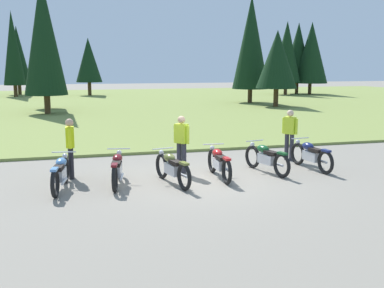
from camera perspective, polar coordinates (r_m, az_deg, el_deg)
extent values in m
plane|color=gray|center=(12.49, 0.73, -4.52)|extent=(140.00, 140.00, 0.00)
cube|color=olive|center=(37.86, -10.29, 5.01)|extent=(80.00, 44.00, 0.10)
cylinder|color=#47331E|center=(30.18, -17.70, 4.67)|extent=(0.36, 0.36, 1.29)
cone|color=black|center=(30.14, -18.14, 12.81)|extent=(2.63, 2.63, 7.29)
cylinder|color=#47331E|center=(50.59, 14.55, 6.68)|extent=(0.36, 0.36, 1.28)
cone|color=black|center=(50.54, 14.74, 11.01)|extent=(3.57, 3.57, 6.37)
cylinder|color=#47331E|center=(51.23, -20.81, 6.45)|extent=(0.36, 0.36, 1.38)
cone|color=black|center=(51.19, -21.05, 10.46)|extent=(2.44, 2.44, 5.80)
cylinder|color=#47331E|center=(37.94, 7.28, 5.96)|extent=(0.36, 0.36, 1.24)
cone|color=black|center=(37.90, 7.42, 12.51)|extent=(2.96, 2.96, 7.43)
cylinder|color=#47331E|center=(33.79, -17.64, 5.03)|extent=(0.36, 0.36, 1.12)
cone|color=black|center=(33.72, -17.98, 11.42)|extent=(2.04, 2.04, 6.42)
cylinder|color=#47331E|center=(51.25, 13.00, 6.93)|extent=(0.36, 0.36, 1.54)
cone|color=black|center=(51.22, 13.17, 11.22)|extent=(3.15, 3.15, 6.15)
cylinder|color=#47331E|center=(48.16, -21.25, 6.17)|extent=(0.36, 0.36, 1.24)
cone|color=black|center=(48.13, -21.56, 11.13)|extent=(2.09, 2.09, 7.11)
cylinder|color=#47331E|center=(34.47, 10.48, 5.69)|extent=(0.36, 0.36, 1.46)
cone|color=black|center=(34.39, 10.62, 10.40)|extent=(3.03, 3.03, 4.21)
cylinder|color=#47331E|center=(48.14, -12.72, 6.72)|extent=(0.36, 0.36, 1.45)
cone|color=black|center=(48.09, -12.86, 10.24)|extent=(2.65, 2.65, 4.46)
cylinder|color=#47331E|center=(49.03, 11.64, 6.77)|extent=(0.36, 0.36, 1.39)
cone|color=black|center=(48.99, 11.80, 11.25)|extent=(3.02, 3.02, 6.26)
torus|color=black|center=(12.55, -15.61, -3.18)|extent=(0.22, 0.71, 0.70)
torus|color=black|center=(11.21, -16.81, -4.77)|extent=(0.22, 0.71, 0.70)
cube|color=silver|center=(11.87, -16.19, -3.69)|extent=(0.30, 0.66, 0.28)
ellipsoid|color=#598CC6|center=(11.98, -16.10, -2.19)|extent=(0.34, 0.52, 0.22)
cube|color=black|center=(11.61, -16.43, -2.89)|extent=(0.30, 0.51, 0.10)
cube|color=#598CC6|center=(11.14, -16.90, -3.07)|extent=(0.19, 0.34, 0.06)
cylinder|color=silver|center=(12.35, -15.79, -0.97)|extent=(0.62, 0.14, 0.03)
sphere|color=silver|center=(12.49, -15.67, -1.46)|extent=(0.14, 0.14, 0.14)
cylinder|color=silver|center=(11.58, -15.74, -4.51)|extent=(0.16, 0.55, 0.07)
torus|color=black|center=(12.71, -9.09, -2.77)|extent=(0.23, 0.71, 0.70)
torus|color=black|center=(11.36, -9.67, -4.30)|extent=(0.23, 0.71, 0.70)
cube|color=silver|center=(12.02, -9.37, -3.26)|extent=(0.32, 0.67, 0.28)
ellipsoid|color=maroon|center=(12.14, -9.34, -1.78)|extent=(0.35, 0.52, 0.22)
cube|color=black|center=(11.76, -9.50, -2.46)|extent=(0.31, 0.51, 0.10)
cube|color=maroon|center=(11.28, -9.72, -2.62)|extent=(0.20, 0.34, 0.06)
cylinder|color=silver|center=(12.52, -9.19, -0.59)|extent=(0.61, 0.15, 0.03)
sphere|color=silver|center=(12.66, -9.13, -1.07)|extent=(0.14, 0.14, 0.14)
cylinder|color=silver|center=(11.74, -8.81, -4.06)|extent=(0.18, 0.55, 0.07)
torus|color=black|center=(12.61, -3.82, -2.77)|extent=(0.24, 0.71, 0.70)
torus|color=black|center=(11.37, -0.99, -4.14)|extent=(0.24, 0.71, 0.70)
cube|color=silver|center=(11.98, -2.48, -3.19)|extent=(0.33, 0.67, 0.28)
ellipsoid|color=brown|center=(12.08, -2.85, -1.72)|extent=(0.35, 0.52, 0.22)
cube|color=black|center=(11.73, -2.04, -2.36)|extent=(0.31, 0.52, 0.10)
cube|color=brown|center=(11.30, -0.99, -2.46)|extent=(0.20, 0.34, 0.06)
cylinder|color=silver|center=(12.42, -3.66, -0.56)|extent=(0.61, 0.16, 0.03)
sphere|color=silver|center=(12.55, -3.87, -1.06)|extent=(0.14, 0.14, 0.14)
cylinder|color=silver|center=(11.80, -1.24, -3.88)|extent=(0.18, 0.55, 0.07)
torus|color=black|center=(13.29, 2.55, -2.11)|extent=(0.13, 0.70, 0.70)
torus|color=black|center=(11.98, 4.38, -3.45)|extent=(0.13, 0.70, 0.70)
cube|color=silver|center=(12.62, 3.42, -2.53)|extent=(0.22, 0.65, 0.28)
ellipsoid|color=#AD1919|center=(12.73, 3.20, -1.13)|extent=(0.28, 0.49, 0.22)
cube|color=black|center=(12.37, 3.72, -1.74)|extent=(0.24, 0.49, 0.10)
cube|color=#AD1919|center=(11.90, 4.40, -1.86)|extent=(0.15, 0.32, 0.06)
cylinder|color=silver|center=(13.10, 2.69, -0.02)|extent=(0.62, 0.05, 0.03)
sphere|color=silver|center=(13.23, 2.54, -0.49)|extent=(0.14, 0.14, 0.14)
cylinder|color=silver|center=(12.40, 4.44, -3.23)|extent=(0.09, 0.55, 0.07)
torus|color=black|center=(13.99, 7.59, -1.59)|extent=(0.25, 0.70, 0.70)
torus|color=black|center=(12.90, 11.20, -2.65)|extent=(0.25, 0.70, 0.70)
cube|color=silver|center=(13.43, 9.33, -1.89)|extent=(0.33, 0.67, 0.28)
ellipsoid|color=#144C23|center=(13.52, 8.90, -0.59)|extent=(0.36, 0.53, 0.22)
cube|color=black|center=(13.22, 9.93, -1.12)|extent=(0.32, 0.52, 0.10)
cube|color=#144C23|center=(12.84, 11.25, -1.17)|extent=(0.21, 0.34, 0.06)
cylinder|color=silver|center=(13.82, 7.88, 0.42)|extent=(0.61, 0.17, 0.03)
sphere|color=silver|center=(13.94, 7.58, -0.04)|extent=(0.14, 0.14, 0.14)
cylinder|color=silver|center=(13.30, 10.58, -2.48)|extent=(0.19, 0.55, 0.07)
torus|color=black|center=(14.73, 13.12, -1.19)|extent=(0.17, 0.71, 0.70)
torus|color=black|center=(13.62, 16.41, -2.22)|extent=(0.17, 0.71, 0.70)
cube|color=silver|center=(14.16, 14.71, -1.48)|extent=(0.26, 0.66, 0.28)
ellipsoid|color=navy|center=(14.25, 14.34, -0.25)|extent=(0.31, 0.50, 0.22)
cube|color=black|center=(13.94, 15.27, -0.76)|extent=(0.27, 0.50, 0.10)
cube|color=navy|center=(13.55, 16.48, -0.81)|extent=(0.17, 0.33, 0.06)
cylinder|color=silver|center=(14.56, 13.42, 0.72)|extent=(0.62, 0.09, 0.03)
sphere|color=silver|center=(14.68, 13.13, 0.28)|extent=(0.14, 0.14, 0.14)
cylinder|color=silver|center=(14.02, 15.87, -2.06)|extent=(0.12, 0.55, 0.07)
cylinder|color=#2D2D38|center=(13.29, -1.63, -1.71)|extent=(0.14, 0.14, 0.88)
cylinder|color=#2D2D38|center=(13.18, -1.01, -1.81)|extent=(0.14, 0.14, 0.88)
cube|color=#C6E52D|center=(13.11, -1.33, 1.33)|extent=(0.39, 0.42, 0.56)
sphere|color=tan|center=(13.05, -1.34, 3.06)|extent=(0.22, 0.22, 0.22)
cylinder|color=#C6E52D|center=(13.25, -2.11, 1.33)|extent=(0.09, 0.09, 0.52)
cylinder|color=#C6E52D|center=(12.97, -0.54, 1.15)|extent=(0.09, 0.09, 0.52)
cylinder|color=black|center=(12.92, -14.94, -2.37)|extent=(0.14, 0.14, 0.88)
cylinder|color=black|center=(13.10, -14.92, -2.21)|extent=(0.14, 0.14, 0.88)
cube|color=#D8EA19|center=(12.88, -15.07, 0.84)|extent=(0.23, 0.37, 0.56)
sphere|color=tan|center=(12.83, -15.15, 2.61)|extent=(0.22, 0.22, 0.22)
cylinder|color=#D8EA19|center=(12.66, -15.09, 0.60)|extent=(0.09, 0.09, 0.52)
cylinder|color=#D8EA19|center=(13.11, -15.04, 0.91)|extent=(0.09, 0.09, 0.52)
cylinder|color=#2D2D38|center=(15.31, 12.39, -0.41)|extent=(0.14, 0.14, 0.88)
cylinder|color=#2D2D38|center=(15.39, 11.79, -0.33)|extent=(0.14, 0.14, 0.88)
cube|color=#C6E52D|center=(15.24, 12.19, 2.29)|extent=(0.39, 0.42, 0.56)
sphere|color=beige|center=(15.19, 12.24, 3.79)|extent=(0.22, 0.22, 0.22)
cylinder|color=#C6E52D|center=(15.14, 12.96, 2.14)|extent=(0.09, 0.09, 0.52)
cylinder|color=#C6E52D|center=(15.35, 11.42, 2.30)|extent=(0.09, 0.09, 0.52)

